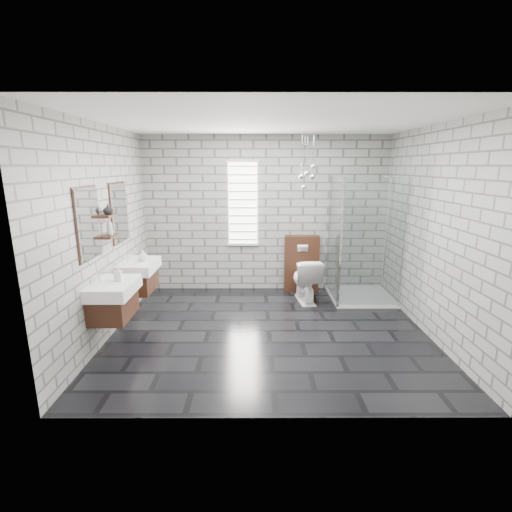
{
  "coord_description": "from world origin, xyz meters",
  "views": [
    {
      "loc": [
        -0.19,
        -4.66,
        2.18
      ],
      "look_at": [
        -0.17,
        0.35,
        0.96
      ],
      "focal_mm": 26.0,
      "sensor_mm": 36.0,
      "label": 1
    }
  ],
  "objects_px": {
    "toilet": "(305,280)",
    "cistern_panel": "(301,263)",
    "vanity_right": "(136,267)",
    "vanity_left": "(110,290)",
    "shower_enclosure": "(358,271)"
  },
  "relations": [
    {
      "from": "toilet",
      "to": "cistern_panel",
      "type": "bearing_deg",
      "value": -97.52
    },
    {
      "from": "vanity_right",
      "to": "vanity_left",
      "type": "bearing_deg",
      "value": -90.0
    },
    {
      "from": "shower_enclosure",
      "to": "toilet",
      "type": "height_order",
      "value": "shower_enclosure"
    },
    {
      "from": "shower_enclosure",
      "to": "toilet",
      "type": "bearing_deg",
      "value": -178.54
    },
    {
      "from": "vanity_left",
      "to": "vanity_right",
      "type": "relative_size",
      "value": 1.0
    },
    {
      "from": "vanity_left",
      "to": "shower_enclosure",
      "type": "relative_size",
      "value": 0.77
    },
    {
      "from": "vanity_left",
      "to": "vanity_right",
      "type": "height_order",
      "value": "same"
    },
    {
      "from": "cistern_panel",
      "to": "shower_enclosure",
      "type": "relative_size",
      "value": 0.49
    },
    {
      "from": "vanity_right",
      "to": "cistern_panel",
      "type": "relative_size",
      "value": 1.57
    },
    {
      "from": "vanity_left",
      "to": "shower_enclosure",
      "type": "xyz_separation_m",
      "value": [
        3.41,
        1.67,
        -0.25
      ]
    },
    {
      "from": "vanity_right",
      "to": "cistern_panel",
      "type": "height_order",
      "value": "vanity_right"
    },
    {
      "from": "toilet",
      "to": "shower_enclosure",
      "type": "bearing_deg",
      "value": 173.94
    },
    {
      "from": "vanity_right",
      "to": "toilet",
      "type": "xyz_separation_m",
      "value": [
        2.54,
        0.65,
        -0.39
      ]
    },
    {
      "from": "vanity_left",
      "to": "cistern_panel",
      "type": "distance_m",
      "value": 3.36
    },
    {
      "from": "toilet",
      "to": "vanity_left",
      "type": "bearing_deg",
      "value": 25.33
    }
  ]
}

